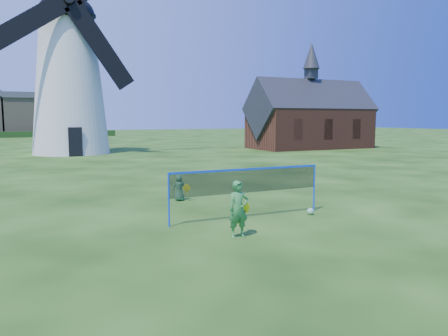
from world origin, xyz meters
name	(u,v)px	position (x,y,z in m)	size (l,w,h in m)	color
ground	(225,219)	(0.00, 0.00, 0.00)	(220.00, 220.00, 0.00)	black
windmill	(69,75)	(-1.84, 27.89, 6.81)	(14.07, 6.47, 19.52)	white
chapel	(310,119)	(21.41, 24.91, 3.03)	(12.75, 6.18, 10.78)	brown
badminton_net	(247,182)	(0.64, -0.24, 1.14)	(5.05, 0.05, 1.55)	blue
player_girl	(238,209)	(-0.56, -2.01, 0.74)	(0.70, 0.38, 1.47)	#34833C
player_boy	(179,188)	(-0.33, 3.33, 0.49)	(0.62, 0.42, 0.98)	#3F834B
play_ball	(310,211)	(2.69, -0.67, 0.11)	(0.22, 0.22, 0.22)	green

